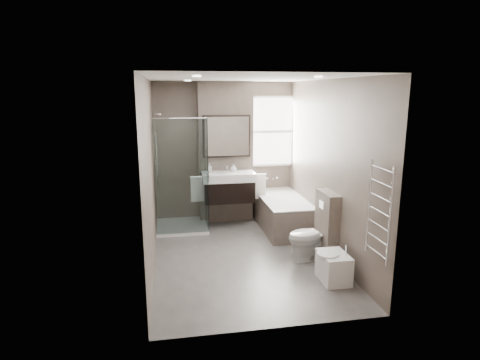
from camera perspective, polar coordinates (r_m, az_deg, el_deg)
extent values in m
cube|color=#585350|center=(6.15, 0.39, -10.99)|extent=(2.65, 3.85, 0.05)
cube|color=silver|center=(5.64, 0.43, 14.54)|extent=(2.65, 3.85, 0.05)
cube|color=#63564C|center=(7.62, -2.23, 4.02)|extent=(2.65, 0.05, 2.60)
cube|color=#63564C|center=(3.92, 5.54, -4.26)|extent=(2.65, 0.05, 2.60)
cube|color=#63564C|center=(5.66, -12.90, 0.72)|extent=(0.05, 3.85, 2.60)
cube|color=#63564C|center=(6.12, 12.70, 1.61)|extent=(0.05, 3.85, 2.60)
cube|color=#5E524A|center=(7.47, -2.07, 3.85)|extent=(1.00, 0.25, 2.60)
cube|color=black|center=(7.26, -1.64, -1.56)|extent=(0.90, 0.45, 0.38)
cube|color=white|center=(7.20, -1.66, 0.49)|extent=(0.95, 0.47, 0.15)
cylinder|color=silver|center=(7.34, -1.86, 1.79)|extent=(0.03, 0.03, 0.12)
cylinder|color=silver|center=(7.27, -1.79, 2.13)|extent=(0.02, 0.12, 0.02)
cube|color=black|center=(7.28, -1.92, 6.24)|extent=(0.86, 0.06, 0.76)
cube|color=white|center=(7.24, -1.87, 6.21)|extent=(0.80, 0.02, 0.70)
cube|color=silver|center=(7.17, -6.06, -1.32)|extent=(0.24, 0.06, 0.44)
cube|color=silver|center=(7.33, 2.71, -0.95)|extent=(0.24, 0.06, 0.44)
cube|color=white|center=(7.39, -8.21, -6.52)|extent=(0.90, 0.90, 0.06)
cube|color=white|center=(6.70, -8.34, 0.35)|extent=(0.88, 0.01, 1.94)
cube|color=white|center=(7.15, -4.91, 1.23)|extent=(0.01, 0.88, 1.94)
cylinder|color=silver|center=(7.09, -11.75, 2.72)|extent=(0.02, 0.02, 1.00)
cube|color=#5E524A|center=(7.25, 6.04, -4.81)|extent=(0.75, 1.60, 0.55)
cube|color=white|center=(7.17, 6.09, -2.67)|extent=(0.75, 1.60, 0.03)
cube|color=white|center=(7.19, 6.08, -3.17)|extent=(0.61, 1.42, 0.12)
cube|color=white|center=(7.70, 4.49, 6.90)|extent=(0.98, 0.04, 1.33)
cube|color=white|center=(7.68, 4.54, 6.88)|extent=(0.90, 0.01, 1.25)
cube|color=white|center=(7.67, 4.55, 6.88)|extent=(0.90, 0.01, 0.05)
imported|color=white|center=(6.01, 10.10, -7.85)|extent=(0.75, 0.51, 0.71)
cube|color=#5E524A|center=(6.06, 12.24, -6.32)|extent=(0.18, 0.55, 1.00)
cube|color=silver|center=(5.93, 11.53, -3.46)|extent=(0.01, 0.16, 0.11)
cube|color=white|center=(5.47, 13.17, -12.01)|extent=(0.34, 0.47, 0.38)
cylinder|color=white|center=(5.36, 12.33, -10.34)|extent=(0.28, 0.28, 0.05)
cylinder|color=silver|center=(5.43, 14.88, -9.37)|extent=(0.02, 0.02, 0.10)
cylinder|color=silver|center=(4.54, 20.59, -5.04)|extent=(0.03, 0.03, 1.10)
cylinder|color=silver|center=(4.93, 17.90, -3.49)|extent=(0.03, 0.03, 1.10)
cube|color=silver|center=(4.73, 19.19, -4.23)|extent=(0.02, 0.46, 1.00)
imported|color=white|center=(7.16, -4.34, 1.70)|extent=(0.08, 0.08, 0.17)
imported|color=white|center=(7.26, -0.95, 1.76)|extent=(0.11, 0.11, 0.14)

